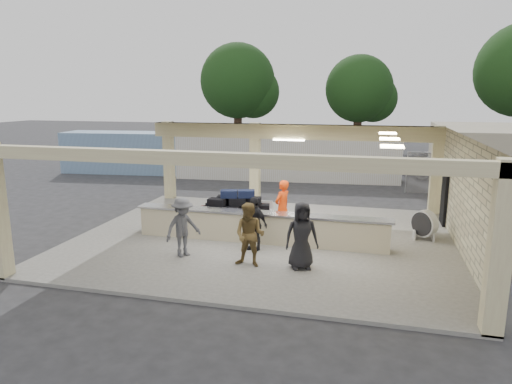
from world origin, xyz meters
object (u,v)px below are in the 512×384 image
(passenger_c, at_px, (183,227))
(container_blue, at_px, (141,153))
(passenger_b, at_px, (254,223))
(car_dark, at_px, (433,164))
(container_white, at_px, (287,155))
(baggage_handler, at_px, (282,207))
(baggage_counter, at_px, (259,227))
(passenger_d, at_px, (302,235))
(luggage_cart, at_px, (234,209))
(passenger_a, at_px, (250,235))
(car_white_b, at_px, (508,166))
(car_white_a, at_px, (460,167))
(drum_fan, at_px, (424,224))

(passenger_c, bearing_deg, container_blue, 67.75)
(passenger_b, height_order, car_dark, passenger_b)
(container_white, bearing_deg, baggage_handler, -84.68)
(baggage_counter, distance_m, passenger_d, 2.53)
(baggage_counter, relative_size, luggage_cart, 3.19)
(passenger_a, xyz_separation_m, car_white_b, (10.52, 16.68, -0.18))
(luggage_cart, xyz_separation_m, passenger_a, (1.39, -3.09, 0.12))
(baggage_counter, bearing_deg, passenger_d, -49.16)
(car_white_a, bearing_deg, car_dark, 53.70)
(passenger_b, distance_m, container_white, 12.76)
(drum_fan, bearing_deg, container_blue, -169.20)
(container_blue, bearing_deg, drum_fan, -38.96)
(luggage_cart, bearing_deg, container_white, 85.17)
(car_dark, height_order, container_blue, container_blue)
(drum_fan, relative_size, container_blue, 0.10)
(baggage_counter, height_order, container_blue, container_blue)
(baggage_counter, bearing_deg, car_dark, 65.79)
(passenger_a, xyz_separation_m, passenger_d, (1.38, 0.20, 0.03))
(passenger_c, bearing_deg, luggage_cart, 21.85)
(car_dark, bearing_deg, container_white, 115.42)
(passenger_a, distance_m, passenger_c, 2.09)
(car_white_b, bearing_deg, passenger_c, 153.28)
(drum_fan, bearing_deg, container_white, 165.99)
(baggage_counter, height_order, passenger_d, passenger_d)
(car_white_b, bearing_deg, passenger_b, 155.81)
(passenger_b, bearing_deg, luggage_cart, 150.26)
(drum_fan, relative_size, car_white_a, 0.19)
(drum_fan, xyz_separation_m, baggage_handler, (-4.57, -0.50, 0.40))
(car_dark, bearing_deg, drum_fan, 174.92)
(passenger_a, xyz_separation_m, passenger_b, (-0.22, 1.33, -0.06))
(passenger_c, xyz_separation_m, car_white_a, (9.99, 15.79, -0.24))
(baggage_counter, xyz_separation_m, car_white_b, (10.77, 14.60, 0.21))
(container_white, bearing_deg, car_white_b, 7.94)
(container_blue, bearing_deg, car_white_a, 1.20)
(passenger_a, distance_m, container_blue, 17.45)
(car_white_a, height_order, container_blue, container_blue)
(car_white_a, xyz_separation_m, container_blue, (-18.58, -2.25, 0.50))
(baggage_counter, bearing_deg, luggage_cart, 138.59)
(car_dark, bearing_deg, baggage_handler, 158.42)
(baggage_handler, bearing_deg, car_white_b, 169.22)
(passenger_c, xyz_separation_m, car_white_b, (12.59, 16.40, -0.17))
(passenger_a, distance_m, car_white_a, 17.92)
(baggage_handler, xyz_separation_m, container_white, (-1.88, 10.85, 0.33))
(baggage_counter, height_order, car_white_b, car_white_b)
(luggage_cart, distance_m, passenger_c, 2.90)
(passenger_d, xyz_separation_m, container_white, (-2.99, 13.80, 0.32))
(drum_fan, distance_m, container_white, 12.21)
(luggage_cart, bearing_deg, passenger_d, -52.16)
(baggage_counter, xyz_separation_m, drum_fan, (5.09, 1.57, 0.03))
(car_white_a, bearing_deg, car_white_b, -63.61)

